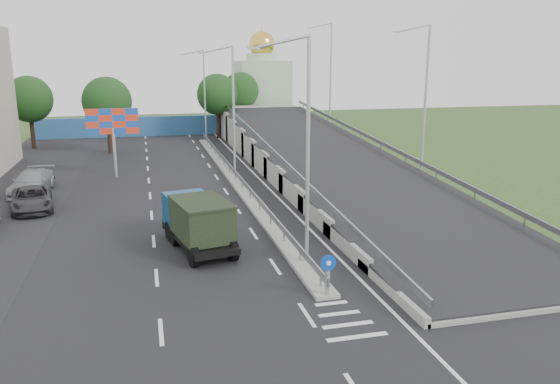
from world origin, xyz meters
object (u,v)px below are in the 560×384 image
object	(u,v)px
sign_bollard	(328,275)
billboard	(113,125)
lamp_post_mid	(231,104)
dump_truck	(197,220)
church	(262,88)
lamp_post_far	(203,90)
parked_car_d	(32,182)
lamp_post_near	(304,140)
parked_car_c	(32,199)

from	to	relation	value
sign_bollard	billboard	world-z (taller)	billboard
lamp_post_mid	dump_truck	size ratio (longest dim) A/B	1.59
church	billboard	distance (m)	37.23
church	dump_truck	world-z (taller)	church
lamp_post_far	billboard	xyz separation A→B (m)	(-9.11, -18.00, -1.62)
sign_bollard	lamp_post_mid	size ratio (longest dim) A/B	0.17
dump_truck	church	bearing A→B (deg)	62.59
billboard	parked_car_d	size ratio (longest dim) A/B	1.00
church	parked_car_d	bearing A→B (deg)	-124.22
lamp_post_near	church	distance (m)	54.90
lamp_post_near	lamp_post_mid	size ratio (longest dim) A/B	1.00
church	billboard	xyz separation A→B (m)	(-19.00, -32.00, -1.12)
lamp_post_near	lamp_post_mid	world-z (taller)	same
lamp_post_mid	parked_car_d	bearing A→B (deg)	-172.00
dump_truck	billboard	bearing A→B (deg)	92.50
lamp_post_near	dump_truck	distance (m)	7.10
lamp_post_mid	lamp_post_far	distance (m)	20.00
lamp_post_far	parked_car_c	size ratio (longest dim) A/B	1.95
church	sign_bollard	bearing A→B (deg)	-99.81
sign_bollard	lamp_post_near	bearing A→B (deg)	88.36
dump_truck	lamp_post_near	bearing A→B (deg)	-49.13
billboard	parked_car_d	xyz separation A→B (m)	(-5.53, -4.06, -3.39)
sign_bollard	parked_car_d	world-z (taller)	sign_bollard
billboard	dump_truck	distance (m)	19.34
church	parked_car_d	distance (m)	43.84
lamp_post_near	billboard	bearing A→B (deg)	112.49
sign_bollard	lamp_post_near	world-z (taller)	lamp_post_near
parked_car_d	sign_bollard	bearing A→B (deg)	-50.38
lamp_post_near	dump_truck	world-z (taller)	lamp_post_near
parked_car_c	lamp_post_mid	bearing A→B (deg)	16.77
parked_car_d	billboard	bearing A→B (deg)	42.19
lamp_post_near	dump_truck	size ratio (longest dim) A/B	1.59
parked_car_d	church	bearing A→B (deg)	61.68
church	parked_car_c	distance (m)	47.46
lamp_post_far	parked_car_c	distance (m)	30.63
lamp_post_mid	billboard	xyz separation A→B (m)	(-9.11, 2.00, -1.62)
parked_car_c	parked_car_d	size ratio (longest dim) A/B	0.94
sign_bollard	parked_car_c	world-z (taller)	sign_bollard
sign_bollard	parked_car_c	size ratio (longest dim) A/B	0.32
lamp_post_mid	billboard	bearing A→B (deg)	167.62
sign_bollard	church	world-z (taller)	church
lamp_post_far	parked_car_d	world-z (taller)	lamp_post_far
church	parked_car_c	world-z (taller)	church
lamp_post_near	dump_truck	bearing A→B (deg)	142.45
dump_truck	parked_car_d	world-z (taller)	dump_truck
lamp_post_near	billboard	xyz separation A→B (m)	(-9.11, 22.00, -1.62)
parked_car_d	dump_truck	bearing A→B (deg)	-49.06
lamp_post_near	lamp_post_mid	bearing A→B (deg)	90.00
billboard	lamp_post_mid	bearing A→B (deg)	-12.38
sign_bollard	lamp_post_mid	distance (m)	24.30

